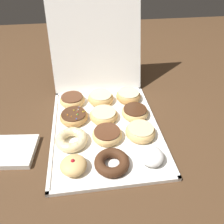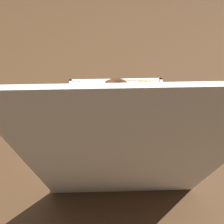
{
  "view_description": "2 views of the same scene",
  "coord_description": "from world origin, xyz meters",
  "px_view_note": "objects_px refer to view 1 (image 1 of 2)",
  "views": [
    {
      "loc": [
        -0.07,
        -0.67,
        0.61
      ],
      "look_at": [
        0.03,
        0.03,
        0.06
      ],
      "focal_mm": 36.01,
      "sensor_mm": 36.0,
      "label": 1
    },
    {
      "loc": [
        0.04,
        0.69,
        0.72
      ],
      "look_at": [
        0.02,
        -0.01,
        0.05
      ],
      "focal_mm": 41.54,
      "sensor_mm": 36.0,
      "label": 2
    }
  ],
  "objects_px": {
    "donut_box": "(105,129)",
    "glazed_ring_donut_5": "(140,131)",
    "chocolate_frosted_donut_8": "(135,112)",
    "chocolate_frosted_donut_9": "(72,100)",
    "jelly_filled_donut_0": "(73,165)",
    "sprinkle_donut_6": "(74,116)",
    "powdered_filled_donut_2": "(151,156)",
    "cruller_donut_3": "(72,139)",
    "chocolate_cake_ring_donut_1": "(112,162)",
    "glazed_ring_donut_10": "(100,98)",
    "napkin_stack": "(14,151)",
    "chocolate_frosted_donut_4": "(108,134)",
    "glazed_ring_donut_7": "(103,115)",
    "glazed_ring_donut_11": "(128,96)"
  },
  "relations": [
    {
      "from": "sprinkle_donut_6",
      "to": "chocolate_frosted_donut_9",
      "type": "distance_m",
      "value": 0.12
    },
    {
      "from": "chocolate_frosted_donut_8",
      "to": "napkin_stack",
      "type": "bearing_deg",
      "value": -163.48
    },
    {
      "from": "chocolate_frosted_donut_4",
      "to": "glazed_ring_donut_5",
      "type": "relative_size",
      "value": 0.98
    },
    {
      "from": "chocolate_frosted_donut_9",
      "to": "glazed_ring_donut_5",
      "type": "bearing_deg",
      "value": -44.24
    },
    {
      "from": "napkin_stack",
      "to": "donut_box",
      "type": "bearing_deg",
      "value": 13.19
    },
    {
      "from": "chocolate_frosted_donut_9",
      "to": "chocolate_frosted_donut_4",
      "type": "bearing_deg",
      "value": -61.78
    },
    {
      "from": "chocolate_cake_ring_donut_1",
      "to": "glazed_ring_donut_10",
      "type": "bearing_deg",
      "value": 90.72
    },
    {
      "from": "powdered_filled_donut_2",
      "to": "cruller_donut_3",
      "type": "relative_size",
      "value": 0.73
    },
    {
      "from": "donut_box",
      "to": "glazed_ring_donut_5",
      "type": "relative_size",
      "value": 4.74
    },
    {
      "from": "jelly_filled_donut_0",
      "to": "chocolate_frosted_donut_8",
      "type": "relative_size",
      "value": 0.77
    },
    {
      "from": "sprinkle_donut_6",
      "to": "glazed_ring_donut_7",
      "type": "distance_m",
      "value": 0.12
    },
    {
      "from": "powdered_filled_donut_2",
      "to": "glazed_ring_donut_5",
      "type": "xyz_separation_m",
      "value": [
        -0.01,
        0.13,
        -0.0
      ]
    },
    {
      "from": "cruller_donut_3",
      "to": "chocolate_cake_ring_donut_1",
      "type": "bearing_deg",
      "value": -43.3
    },
    {
      "from": "jelly_filled_donut_0",
      "to": "sprinkle_donut_6",
      "type": "bearing_deg",
      "value": 89.58
    },
    {
      "from": "chocolate_frosted_donut_8",
      "to": "glazed_ring_donut_10",
      "type": "height_order",
      "value": "glazed_ring_donut_10"
    },
    {
      "from": "chocolate_frosted_donut_4",
      "to": "glazed_ring_donut_7",
      "type": "xyz_separation_m",
      "value": [
        -0.0,
        0.12,
        -0.0
      ]
    },
    {
      "from": "chocolate_frosted_donut_8",
      "to": "chocolate_frosted_donut_9",
      "type": "relative_size",
      "value": 1.01
    },
    {
      "from": "chocolate_frosted_donut_8",
      "to": "napkin_stack",
      "type": "height_order",
      "value": "chocolate_frosted_donut_8"
    },
    {
      "from": "sprinkle_donut_6",
      "to": "chocolate_frosted_donut_9",
      "type": "bearing_deg",
      "value": 93.16
    },
    {
      "from": "cruller_donut_3",
      "to": "glazed_ring_donut_10",
      "type": "bearing_deg",
      "value": 63.21
    },
    {
      "from": "chocolate_frosted_donut_9",
      "to": "jelly_filled_donut_0",
      "type": "bearing_deg",
      "value": -89.26
    },
    {
      "from": "donut_box",
      "to": "glazed_ring_donut_11",
      "type": "relative_size",
      "value": 4.75
    },
    {
      "from": "powdered_filled_donut_2",
      "to": "chocolate_frosted_donut_4",
      "type": "height_order",
      "value": "powdered_filled_donut_2"
    },
    {
      "from": "jelly_filled_donut_0",
      "to": "sprinkle_donut_6",
      "type": "relative_size",
      "value": 0.75
    },
    {
      "from": "donut_box",
      "to": "cruller_donut_3",
      "type": "xyz_separation_m",
      "value": [
        -0.13,
        -0.07,
        0.02
      ]
    },
    {
      "from": "glazed_ring_donut_5",
      "to": "chocolate_frosted_donut_9",
      "type": "distance_m",
      "value": 0.36
    },
    {
      "from": "glazed_ring_donut_5",
      "to": "glazed_ring_donut_7",
      "type": "xyz_separation_m",
      "value": [
        -0.13,
        0.12,
        -0.0
      ]
    },
    {
      "from": "chocolate_frosted_donut_4",
      "to": "glazed_ring_donut_10",
      "type": "height_order",
      "value": "glazed_ring_donut_10"
    },
    {
      "from": "glazed_ring_donut_10",
      "to": "napkin_stack",
      "type": "height_order",
      "value": "glazed_ring_donut_10"
    },
    {
      "from": "chocolate_cake_ring_donut_1",
      "to": "glazed_ring_donut_7",
      "type": "bearing_deg",
      "value": 90.2
    },
    {
      "from": "chocolate_frosted_donut_8",
      "to": "glazed_ring_donut_5",
      "type": "bearing_deg",
      "value": -92.57
    },
    {
      "from": "glazed_ring_donut_10",
      "to": "chocolate_frosted_donut_4",
      "type": "bearing_deg",
      "value": -88.11
    },
    {
      "from": "sprinkle_donut_6",
      "to": "chocolate_frosted_donut_8",
      "type": "bearing_deg",
      "value": -1.53
    },
    {
      "from": "chocolate_cake_ring_donut_1",
      "to": "napkin_stack",
      "type": "bearing_deg",
      "value": 161.7
    },
    {
      "from": "donut_box",
      "to": "chocolate_cake_ring_donut_1",
      "type": "relative_size",
      "value": 4.66
    },
    {
      "from": "chocolate_frosted_donut_9",
      "to": "glazed_ring_donut_10",
      "type": "distance_m",
      "value": 0.13
    },
    {
      "from": "cruller_donut_3",
      "to": "napkin_stack",
      "type": "xyz_separation_m",
      "value": [
        -0.21,
        -0.01,
        -0.02
      ]
    },
    {
      "from": "chocolate_cake_ring_donut_1",
      "to": "chocolate_frosted_donut_8",
      "type": "xyz_separation_m",
      "value": [
        0.13,
        0.25,
        0.0
      ]
    },
    {
      "from": "jelly_filled_donut_0",
      "to": "cruller_donut_3",
      "type": "height_order",
      "value": "jelly_filled_donut_0"
    },
    {
      "from": "chocolate_frosted_donut_8",
      "to": "chocolate_frosted_donut_9",
      "type": "bearing_deg",
      "value": 153.84
    },
    {
      "from": "glazed_ring_donut_5",
      "to": "chocolate_frosted_donut_8",
      "type": "distance_m",
      "value": 0.12
    },
    {
      "from": "chocolate_frosted_donut_4",
      "to": "chocolate_frosted_donut_8",
      "type": "distance_m",
      "value": 0.18
    },
    {
      "from": "chocolate_frosted_donut_8",
      "to": "glazed_ring_donut_11",
      "type": "height_order",
      "value": "glazed_ring_donut_11"
    },
    {
      "from": "chocolate_cake_ring_donut_1",
      "to": "powdered_filled_donut_2",
      "type": "xyz_separation_m",
      "value": [
        0.13,
        0.0,
        0.01
      ]
    },
    {
      "from": "sprinkle_donut_6",
      "to": "glazed_ring_donut_10",
      "type": "bearing_deg",
      "value": 44.99
    },
    {
      "from": "donut_box",
      "to": "sprinkle_donut_6",
      "type": "height_order",
      "value": "sprinkle_donut_6"
    },
    {
      "from": "glazed_ring_donut_5",
      "to": "napkin_stack",
      "type": "distance_m",
      "value": 0.47
    },
    {
      "from": "donut_box",
      "to": "napkin_stack",
      "type": "relative_size",
      "value": 3.68
    },
    {
      "from": "powdered_filled_donut_2",
      "to": "glazed_ring_donut_11",
      "type": "relative_size",
      "value": 0.75
    },
    {
      "from": "powdered_filled_donut_2",
      "to": "glazed_ring_donut_11",
      "type": "height_order",
      "value": "powdered_filled_donut_2"
    }
  ]
}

